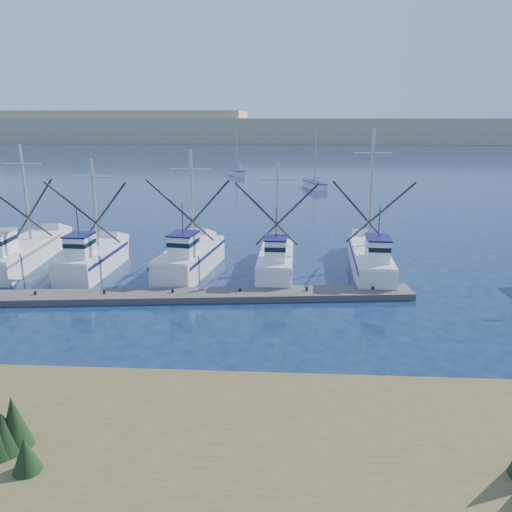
{
  "coord_description": "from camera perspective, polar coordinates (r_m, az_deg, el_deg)",
  "views": [
    {
      "loc": [
        -1.1,
        -20.88,
        10.4
      ],
      "look_at": [
        -2.82,
        8.0,
        2.33
      ],
      "focal_mm": 35.0,
      "sensor_mm": 36.0,
      "label": 1
    }
  ],
  "objects": [
    {
      "name": "trawler_fleet",
      "position": [
        34.79,
        -8.55,
        -0.28
      ],
      "size": [
        27.9,
        9.86,
        9.67
      ],
      "color": "white",
      "rests_on": "ground"
    },
    {
      "name": "ground",
      "position": [
        23.35,
        5.86,
        -10.95
      ],
      "size": [
        500.0,
        500.0,
        0.0
      ],
      "primitive_type": "plane",
      "color": "#0C1C35",
      "rests_on": "ground"
    },
    {
      "name": "sailboat_far",
      "position": [
        93.56,
        -2.23,
        9.51
      ],
      "size": [
        3.45,
        5.79,
        8.1
      ],
      "rotation": [
        0.0,
        0.0,
        0.35
      ],
      "color": "white",
      "rests_on": "ground"
    },
    {
      "name": "floating_dock",
      "position": [
        30.08,
        -9.49,
        -4.48
      ],
      "size": [
        28.71,
        4.88,
        0.38
      ],
      "primitive_type": "cube",
      "rotation": [
        0.0,
        0.0,
        0.1
      ],
      "color": "#58534F",
      "rests_on": "ground"
    },
    {
      "name": "sailboat_near",
      "position": [
        76.48,
        6.72,
        8.04
      ],
      "size": [
        3.49,
        6.42,
        8.1
      ],
      "rotation": [
        0.0,
        0.0,
        0.3
      ],
      "color": "white",
      "rests_on": "ground"
    },
    {
      "name": "dune_ridge",
      "position": [
        230.94,
        3.79,
        14.22
      ],
      "size": [
        360.0,
        60.0,
        10.0
      ],
      "primitive_type": "cube",
      "color": "tan",
      "rests_on": "ground"
    },
    {
      "name": "shore_bank",
      "position": [
        16.07,
        -24.91,
        -22.78
      ],
      "size": [
        40.0,
        10.0,
        1.6
      ],
      "primitive_type": "cube",
      "color": "#4C422D",
      "rests_on": "ground"
    }
  ]
}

